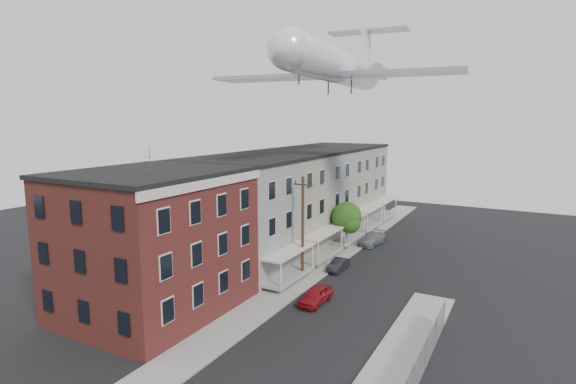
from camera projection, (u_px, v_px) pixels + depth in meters
name	position (u px, v px, depth m)	size (l,w,h in m)	color
sidewalk_left	(330.00, 259.00, 44.66)	(3.00, 62.00, 0.12)	gray
sidewalk_right	(388.00, 381.00, 23.86)	(3.00, 26.00, 0.12)	gray
curb_left	(344.00, 261.00, 43.98)	(0.15, 62.00, 0.14)	gray
curb_right	(362.00, 373.00, 24.55)	(0.15, 26.00, 0.14)	gray
corner_building	(154.00, 241.00, 32.15)	(10.31, 12.30, 12.15)	#381712
row_house_a	(232.00, 217.00, 40.38)	(11.98, 7.00, 10.30)	slate
row_house_b	(272.00, 204.00, 46.46)	(11.98, 7.00, 10.30)	gray
row_house_c	(302.00, 194.00, 52.53)	(11.98, 7.00, 10.30)	slate
row_house_d	(326.00, 186.00, 58.60)	(11.98, 7.00, 10.30)	gray
row_house_e	(346.00, 180.00, 64.68)	(11.98, 7.00, 10.30)	slate
chainlink_fence	(412.00, 382.00, 22.14)	(0.06, 18.06, 1.90)	gray
utility_pole	(303.00, 226.00, 38.76)	(1.80, 0.26, 9.00)	black
street_tree	(347.00, 218.00, 47.41)	(3.22, 3.20, 5.20)	black
car_near	(316.00, 295.00, 33.95)	(1.50, 3.74, 1.27)	maroon
car_mid	(338.00, 265.00, 41.43)	(1.12, 3.22, 1.06)	black
car_far	(372.00, 239.00, 49.91)	(1.83, 4.51, 1.31)	slate
airplane	(339.00, 67.00, 41.45)	(22.73, 25.96, 7.49)	white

